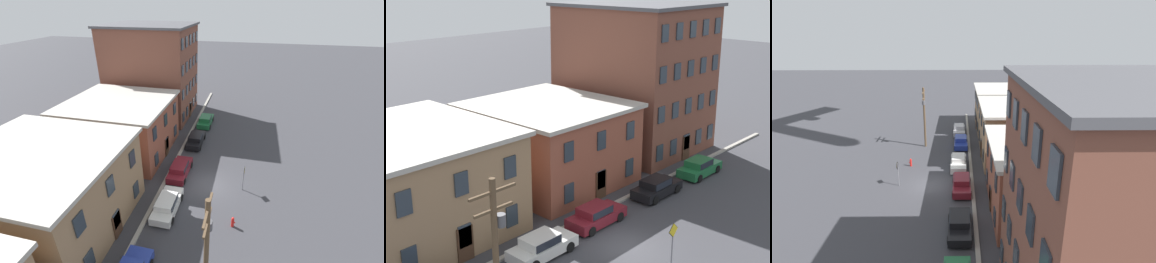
% 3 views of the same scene
% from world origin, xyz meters
% --- Properties ---
extents(ground_plane, '(200.00, 200.00, 0.00)m').
position_xyz_m(ground_plane, '(0.00, 0.00, 0.00)').
color(ground_plane, '#38383D').
extents(kerb_strip, '(56.00, 0.36, 0.16)m').
position_xyz_m(kerb_strip, '(0.00, 4.50, 0.08)').
color(kerb_strip, '#9E998E').
rests_on(kerb_strip, ground_plane).
extents(apartment_corner, '(10.88, 11.18, 6.81)m').
position_xyz_m(apartment_corner, '(-19.60, 11.33, 3.42)').
color(apartment_corner, '#9E7A56').
rests_on(apartment_corner, ground_plane).
extents(apartment_midblock, '(11.25, 12.18, 6.83)m').
position_xyz_m(apartment_midblock, '(-7.73, 11.83, 3.43)').
color(apartment_midblock, '#9E7A56').
rests_on(apartment_midblock, ground_plane).
extents(apartment_far, '(10.84, 11.57, 6.41)m').
position_xyz_m(apartment_far, '(4.52, 11.53, 3.22)').
color(apartment_far, brown).
rests_on(apartment_far, ground_plane).
extents(apartment_annex, '(11.01, 12.33, 13.63)m').
position_xyz_m(apartment_annex, '(16.36, 11.91, 6.83)').
color(apartment_annex, brown).
rests_on(apartment_annex, ground_plane).
extents(car_silver, '(4.40, 1.92, 1.43)m').
position_xyz_m(car_silver, '(-16.75, 3.09, 0.75)').
color(car_silver, '#B7B7BC').
rests_on(car_silver, ground_plane).
extents(car_blue, '(4.40, 1.92, 1.43)m').
position_xyz_m(car_blue, '(-11.31, 3.35, 0.75)').
color(car_blue, '#233899').
rests_on(car_blue, ground_plane).
extents(car_white, '(4.40, 1.92, 1.43)m').
position_xyz_m(car_white, '(-4.36, 3.03, 0.75)').
color(car_white, silver).
rests_on(car_white, ground_plane).
extents(car_maroon, '(4.40, 1.92, 1.43)m').
position_xyz_m(car_maroon, '(0.97, 3.38, 0.75)').
color(car_maroon, maroon).
rests_on(car_maroon, ground_plane).
extents(car_black, '(4.40, 1.92, 1.43)m').
position_xyz_m(car_black, '(7.74, 3.17, 0.75)').
color(car_black, black).
rests_on(car_black, ground_plane).
extents(caution_sign, '(0.91, 0.08, 2.74)m').
position_xyz_m(caution_sign, '(0.02, -3.25, 1.82)').
color(caution_sign, slate).
rests_on(caution_sign, ground_plane).
extents(utility_pole, '(2.40, 0.44, 8.38)m').
position_xyz_m(utility_pole, '(-11.34, -1.65, 4.72)').
color(utility_pole, brown).
rests_on(utility_pole, ground_plane).
extents(fire_hydrant, '(0.24, 0.34, 0.96)m').
position_xyz_m(fire_hydrant, '(-4.81, -2.73, 0.48)').
color(fire_hydrant, red).
rests_on(fire_hydrant, ground_plane).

